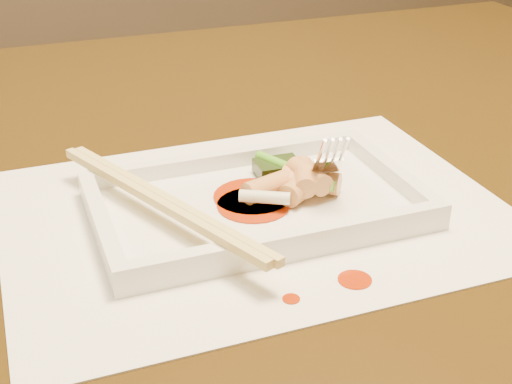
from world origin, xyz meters
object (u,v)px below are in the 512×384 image
object	(u,v)px
chopstick_a	(155,201)
fork	(329,99)
placemat	(256,212)
plate_base	(256,207)
table	(176,256)

from	to	relation	value
chopstick_a	fork	size ratio (longest dim) A/B	1.77
placemat	plate_base	world-z (taller)	plate_base
placemat	chopstick_a	xyz separation A→B (m)	(-0.08, -0.00, 0.03)
table	plate_base	world-z (taller)	plate_base
placemat	fork	size ratio (longest dim) A/B	2.86
chopstick_a	plate_base	bearing A→B (deg)	0.00
chopstick_a	fork	world-z (taller)	fork
table	placemat	bearing A→B (deg)	-69.82
table	fork	size ratio (longest dim) A/B	10.00
table	plate_base	xyz separation A→B (m)	(0.04, -0.11, 0.11)
plate_base	table	bearing A→B (deg)	110.18
table	chopstick_a	bearing A→B (deg)	-109.32
table	chopstick_a	xyz separation A→B (m)	(-0.04, -0.11, 0.13)
table	fork	distance (m)	0.24
table	fork	bearing A→B (deg)	-40.67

